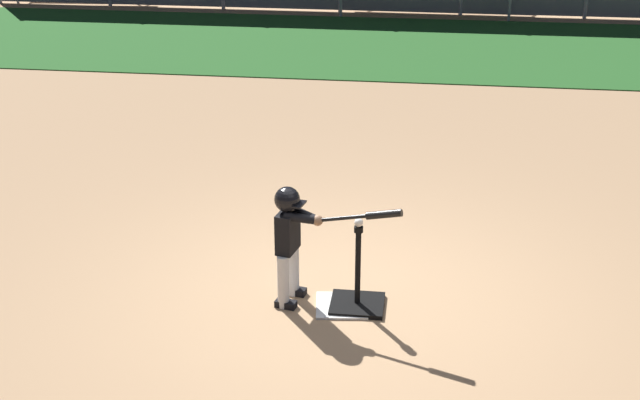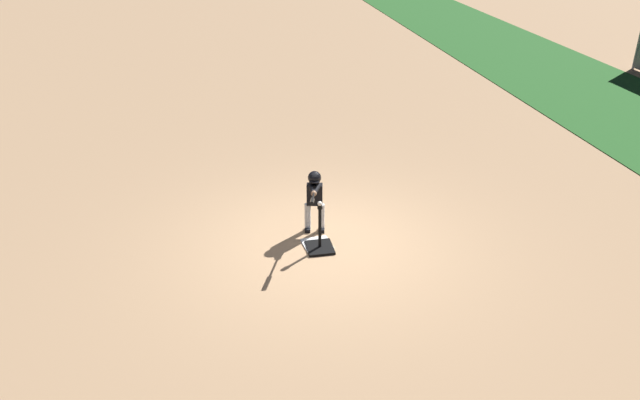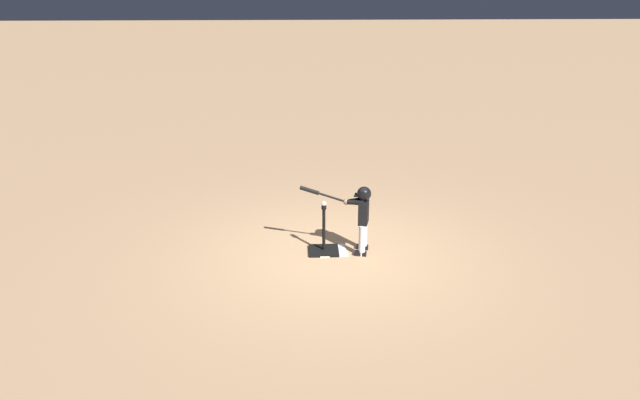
# 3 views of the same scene
# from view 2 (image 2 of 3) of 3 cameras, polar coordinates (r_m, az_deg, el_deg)

# --- Properties ---
(ground_plane) EXTENTS (90.00, 90.00, 0.00)m
(ground_plane) POSITION_cam_2_polar(r_m,az_deg,el_deg) (10.00, 0.63, -3.99)
(ground_plane) COLOR tan
(home_plate) EXTENTS (0.49, 0.49, 0.02)m
(home_plate) POSITION_cam_2_polar(r_m,az_deg,el_deg) (9.96, -0.28, -4.05)
(home_plate) COLOR white
(home_plate) RESTS_ON ground_plane
(batting_tee) EXTENTS (0.46, 0.41, 0.76)m
(batting_tee) POSITION_cam_2_polar(r_m,az_deg,el_deg) (9.81, -0.01, -3.97)
(batting_tee) COLOR black
(batting_tee) RESTS_ON ground_plane
(batter_child) EXTENTS (1.08, 0.43, 1.07)m
(batter_child) POSITION_cam_2_polar(r_m,az_deg,el_deg) (10.02, -0.51, 0.47)
(batter_child) COLOR silver
(batter_child) RESTS_ON ground_plane
(baseball) EXTENTS (0.07, 0.07, 0.07)m
(baseball) POSITION_cam_2_polar(r_m,az_deg,el_deg) (9.47, -0.01, -0.33)
(baseball) COLOR white
(baseball) RESTS_ON batting_tee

